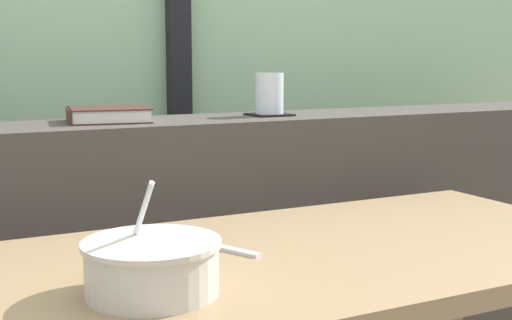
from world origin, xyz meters
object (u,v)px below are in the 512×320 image
(soup_bowl, at_px, (152,267))
(breakfast_table, at_px, (306,310))
(juice_glass, at_px, (269,95))
(fork_utensil, at_px, (220,247))
(coaster_square, at_px, (269,115))
(closed_book, at_px, (108,115))

(soup_bowl, bearing_deg, breakfast_table, 17.26)
(breakfast_table, xyz_separation_m, juice_glass, (0.23, 0.56, 0.35))
(juice_glass, bearing_deg, fork_utensil, -126.14)
(coaster_square, distance_m, juice_glass, 0.05)
(breakfast_table, height_order, soup_bowl, soup_bowl)
(closed_book, xyz_separation_m, soup_bowl, (-0.12, -0.68, -0.16))
(juice_glass, bearing_deg, breakfast_table, -111.85)
(breakfast_table, height_order, fork_utensil, fork_utensil)
(coaster_square, height_order, closed_book, closed_book)
(juice_glass, height_order, soup_bowl, juice_glass)
(coaster_square, bearing_deg, soup_bowl, -129.28)
(breakfast_table, xyz_separation_m, closed_book, (-0.19, 0.58, 0.31))
(closed_book, bearing_deg, soup_bowl, -100.31)
(juice_glass, distance_m, closed_book, 0.42)
(coaster_square, bearing_deg, juice_glass, 180.00)
(breakfast_table, xyz_separation_m, fork_utensil, (-0.13, 0.07, 0.11))
(coaster_square, relative_size, fork_utensil, 0.59)
(juice_glass, bearing_deg, closed_book, 177.37)
(juice_glass, bearing_deg, coaster_square, 0.00)
(coaster_square, xyz_separation_m, juice_glass, (-0.00, 0.00, 0.05))
(juice_glass, relative_size, fork_utensil, 0.61)
(breakfast_table, height_order, coaster_square, coaster_square)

